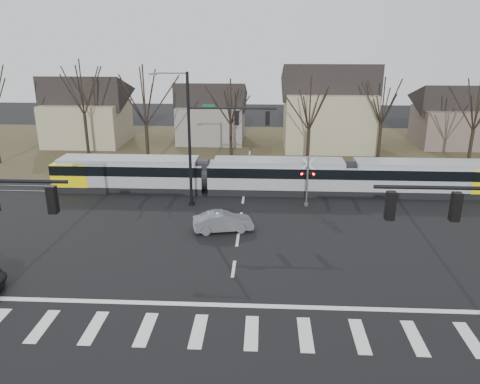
{
  "coord_description": "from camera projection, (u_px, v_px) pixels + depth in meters",
  "views": [
    {
      "loc": [
        1.62,
        -21.86,
        12.63
      ],
      "look_at": [
        0.0,
        9.0,
        2.3
      ],
      "focal_mm": 35.0,
      "sensor_mm": 36.0,
      "label": 1
    }
  ],
  "objects": [
    {
      "name": "grass_verge",
      "position": [
        250.0,
        149.0,
        55.1
      ],
      "size": [
        140.0,
        28.0,
        0.01
      ],
      "primitive_type": "cube",
      "color": "#38331E",
      "rests_on": "ground"
    },
    {
      "name": "stop_line",
      "position": [
        229.0,
        305.0,
        23.09
      ],
      "size": [
        28.0,
        0.35,
        0.01
      ],
      "primitive_type": "cube",
      "color": "silver",
      "rests_on": "ground"
    },
    {
      "name": "house_b",
      "position": [
        211.0,
        110.0,
        57.88
      ],
      "size": [
        8.64,
        7.56,
        7.65
      ],
      "color": "slate",
      "rests_on": "ground"
    },
    {
      "name": "rail_crossing_signal",
      "position": [
        307.0,
        183.0,
        36.06
      ],
      "size": [
        1.08,
        0.36,
        4.0
      ],
      "color": "#59595B",
      "rests_on": "ground"
    },
    {
      "name": "sedan",
      "position": [
        223.0,
        222.0,
        31.71
      ],
      "size": [
        3.11,
        4.65,
        1.34
      ],
      "primitive_type": "imported",
      "rotation": [
        0.0,
        0.0,
        1.79
      ],
      "color": "slate",
      "rests_on": "ground"
    },
    {
      "name": "lane_dashes",
      "position": [
        244.0,
        192.0,
        39.94
      ],
      "size": [
        0.18,
        30.0,
        0.01
      ],
      "color": "silver",
      "rests_on": "ground"
    },
    {
      "name": "ground",
      "position": [
        231.0,
        287.0,
        24.79
      ],
      "size": [
        140.0,
        140.0,
        0.0
      ],
      "primitive_type": "plane",
      "color": "black"
    },
    {
      "name": "rail_pair",
      "position": [
        244.0,
        192.0,
        39.75
      ],
      "size": [
        90.0,
        1.52,
        0.06
      ],
      "color": "#59595E",
      "rests_on": "ground"
    },
    {
      "name": "crosswalk",
      "position": [
        225.0,
        332.0,
        21.0
      ],
      "size": [
        27.0,
        2.6,
        0.01
      ],
      "color": "silver",
      "rests_on": "ground"
    },
    {
      "name": "signal_pole_far",
      "position": [
        210.0,
        134.0,
        34.94
      ],
      "size": [
        9.28,
        0.44,
        10.2
      ],
      "color": "black",
      "rests_on": "ground"
    },
    {
      "name": "tree_row",
      "position": [
        268.0,
        115.0,
        47.73
      ],
      "size": [
        59.2,
        7.2,
        10.0
      ],
      "color": "black",
      "rests_on": "ground"
    },
    {
      "name": "house_c",
      "position": [
        329.0,
        104.0,
        53.94
      ],
      "size": [
        10.8,
        8.64,
        10.1
      ],
      "color": "gray",
      "rests_on": "ground"
    },
    {
      "name": "tram",
      "position": [
        276.0,
        175.0,
        39.32
      ],
      "size": [
        37.62,
        2.79,
        2.85
      ],
      "color": "gray",
      "rests_on": "ground"
    },
    {
      "name": "house_a",
      "position": [
        86.0,
        107.0,
        56.57
      ],
      "size": [
        9.72,
        8.64,
        8.6
      ],
      "color": "gray",
      "rests_on": "ground"
    },
    {
      "name": "house_d",
      "position": [
        453.0,
        113.0,
        55.49
      ],
      "size": [
        8.64,
        7.56,
        7.65
      ],
      "color": "brown",
      "rests_on": "ground"
    }
  ]
}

